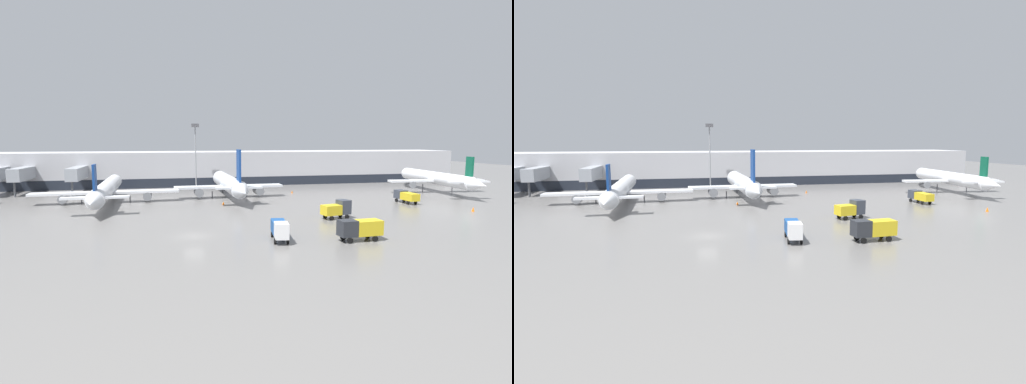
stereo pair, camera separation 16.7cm
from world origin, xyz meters
The scene contains 14 objects.
ground_plane centered at (0.00, 0.00, 0.00)m, with size 320.00×320.00×0.00m, color slate.
terminal_building centered at (-0.37, 61.83, 4.50)m, with size 160.00×28.39×9.00m.
parked_jet_0 centered at (58.11, 30.95, 3.32)m, with size 22.92×34.20×8.83m.
parked_jet_1 centered at (9.58, 32.97, 2.97)m, with size 23.02×33.76×10.48m.
parked_jet_2 centered at (-14.82, 30.94, 2.61)m, with size 27.60×39.64×8.33m.
service_truck_0 centered at (10.11, -4.61, 1.49)m, with size 2.46×5.78×2.55m.
service_truck_1 centered at (42.12, 18.29, 1.42)m, with size 2.24×5.82×2.35m.
service_truck_2 centered at (19.54, -6.85, 1.60)m, with size 5.49×2.25×2.64m.
service_truck_3 centered at (22.51, 6.60, 1.57)m, with size 4.76×2.73×2.89m.
traffic_cone_0 centered at (24.91, 37.14, 0.32)m, with size 0.39×0.39×0.65m.
traffic_cone_1 centered at (46.12, 24.06, 0.40)m, with size 0.47×0.47×0.80m.
traffic_cone_2 centered at (48.00, 7.46, 0.39)m, with size 0.49×0.49×0.78m.
traffic_cone_4 centered at (7.13, 24.10, 0.29)m, with size 0.41×0.41×0.58m.
apron_light_mast_0 centered at (3.78, 49.73, 12.95)m, with size 1.80×1.80×16.16m.
Camera 2 is at (-2.79, -50.40, 12.15)m, focal length 28.00 mm.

